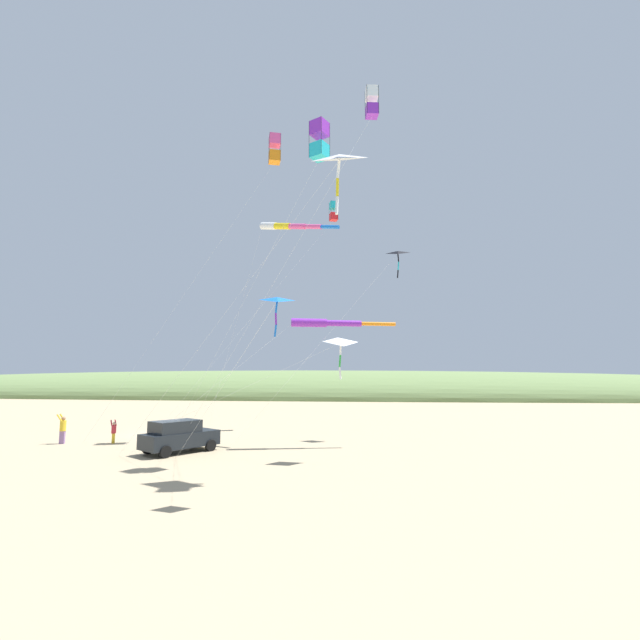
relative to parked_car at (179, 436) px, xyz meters
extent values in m
plane|color=tan|center=(7.84, 4.49, -0.95)|extent=(600.00, 600.00, 0.00)
ellipsoid|color=#6B844C|center=(62.84, 4.49, -0.95)|extent=(28.00, 240.00, 10.55)
cube|color=black|center=(0.08, -0.06, -0.20)|extent=(4.60, 3.94, 0.84)
cube|color=black|center=(-0.20, 0.14, 0.56)|extent=(3.05, 2.79, 0.68)
cylinder|color=black|center=(1.81, -0.11, -0.62)|extent=(0.67, 0.55, 0.66)
cylinder|color=black|center=(0.77, -1.64, -0.62)|extent=(0.67, 0.55, 0.66)
cylinder|color=black|center=(-0.61, 1.53, -0.62)|extent=(0.67, 0.55, 0.66)
cylinder|color=black|center=(-1.65, 0.00, -0.62)|extent=(0.67, 0.55, 0.66)
cube|color=yellow|center=(2.99, 0.21, -0.77)|extent=(0.60, 0.40, 0.36)
cube|color=white|center=(2.99, 0.21, -0.56)|extent=(0.62, 0.42, 0.06)
cube|color=#8E6B9E|center=(2.31, 8.99, -0.54)|extent=(0.20, 0.34, 0.82)
cylinder|color=gold|center=(2.31, 8.99, 0.20)|extent=(0.41, 0.41, 0.67)
sphere|color=#A37551|center=(2.31, 8.99, 0.67)|extent=(0.26, 0.26, 0.26)
cylinder|color=gold|center=(2.12, 9.13, 0.71)|extent=(0.15, 0.42, 0.51)
cylinder|color=gold|center=(2.46, 9.17, 0.71)|extent=(0.15, 0.42, 0.51)
cube|color=gold|center=(2.88, 5.78, -0.63)|extent=(0.26, 0.27, 0.64)
cylinder|color=#B72833|center=(2.88, 5.78, -0.05)|extent=(0.41, 0.41, 0.53)
sphere|color=tan|center=(2.88, 5.78, 0.32)|extent=(0.20, 0.20, 0.20)
cylinder|color=#B72833|center=(2.87, 5.97, 0.35)|extent=(0.27, 0.30, 0.40)
cylinder|color=#B72833|center=(3.07, 5.79, 0.35)|extent=(0.27, 0.30, 0.40)
pyramid|color=white|center=(-4.82, -9.74, 14.04)|extent=(1.33, 2.03, 0.74)
cylinder|color=black|center=(-4.77, -9.74, 13.93)|extent=(1.67, 0.06, 0.74)
cylinder|color=white|center=(-4.79, -9.70, 13.38)|extent=(0.21, 0.26, 0.92)
cylinder|color=yellow|center=(-4.78, -9.65, 12.48)|extent=(0.23, 0.21, 0.91)
cylinder|color=white|center=(-4.82, -9.63, 11.57)|extent=(0.28, 0.20, 0.92)
cylinder|color=white|center=(-3.04, -3.43, 6.45)|extent=(3.48, 12.64, 14.81)
cube|color=white|center=(-5.00, -11.36, 17.06)|extent=(0.65, 0.65, 0.56)
cube|color=purple|center=(-5.00, -11.36, 16.16)|extent=(0.65, 0.65, 0.56)
cylinder|color=black|center=(-4.68, -11.59, 16.61)|extent=(0.02, 0.02, 1.47)
cylinder|color=black|center=(-4.77, -11.03, 16.61)|extent=(0.02, 0.02, 1.47)
cylinder|color=black|center=(-5.23, -11.68, 16.61)|extent=(0.02, 0.02, 1.47)
cylinder|color=black|center=(-5.33, -11.13, 16.61)|extent=(0.02, 0.02, 1.47)
cylinder|color=white|center=(-2.40, -5.50, 7.46)|extent=(5.22, 11.72, 16.83)
cube|color=#EF4C93|center=(6.24, -4.01, 21.34)|extent=(1.06, 1.06, 0.85)
cube|color=orange|center=(6.24, -4.01, 19.99)|extent=(1.06, 1.06, 0.85)
cylinder|color=black|center=(6.78, -4.28, 20.66)|extent=(0.02, 0.02, 2.20)
cylinder|color=black|center=(6.52, -3.48, 20.66)|extent=(0.02, 0.02, 2.20)
cylinder|color=black|center=(5.97, -4.54, 20.66)|extent=(0.02, 0.02, 2.20)
cylinder|color=black|center=(5.71, -3.74, 20.66)|extent=(0.02, 0.02, 2.20)
cylinder|color=white|center=(4.61, 1.97, 9.31)|extent=(3.29, 11.98, 20.52)
cylinder|color=white|center=(7.98, -3.23, 15.19)|extent=(1.35, 1.69, 0.90)
cylinder|color=yellow|center=(7.18, -4.52, 14.85)|extent=(1.27, 1.64, 0.82)
cylinder|color=#EF4C93|center=(6.38, -5.80, 14.51)|extent=(1.20, 1.58, 0.74)
cylinder|color=#EF4C93|center=(5.58, -7.09, 14.16)|extent=(1.12, 1.53, 0.67)
cylinder|color=blue|center=(4.77, -8.38, 13.82)|extent=(1.05, 1.47, 0.59)
cylinder|color=white|center=(5.92, -1.37, 7.14)|extent=(4.94, 2.44, 16.18)
cylinder|color=purple|center=(2.94, -7.17, 6.85)|extent=(1.02, 2.34, 0.56)
cylinder|color=purple|center=(3.42, -9.40, 6.83)|extent=(0.87, 2.31, 0.41)
cylinder|color=orange|center=(3.90, -11.62, 6.82)|extent=(0.72, 2.28, 0.26)
cylinder|color=white|center=(0.84, -1.79, 2.88)|extent=(3.72, 8.55, 7.67)
pyramid|color=blue|center=(-9.16, -7.71, 6.35)|extent=(0.87, 1.11, 0.31)
cylinder|color=black|center=(-9.14, -7.71, 6.29)|extent=(0.82, 0.24, 0.30)
cylinder|color=blue|center=(-9.16, -7.69, 6.02)|extent=(0.12, 0.13, 0.45)
cylinder|color=purple|center=(-9.18, -7.68, 5.58)|extent=(0.12, 0.12, 0.45)
cylinder|color=blue|center=(-9.18, -7.67, 5.14)|extent=(0.10, 0.14, 0.45)
cylinder|color=white|center=(-5.64, -4.24, 2.65)|extent=(7.02, 6.94, 7.21)
cube|color=#1EB7C6|center=(13.29, -7.91, 18.72)|extent=(0.85, 0.85, 0.66)
cube|color=red|center=(13.29, -7.91, 17.67)|extent=(0.85, 0.85, 0.66)
cylinder|color=black|center=(13.71, -8.11, 18.19)|extent=(0.02, 0.02, 1.72)
cylinder|color=black|center=(13.49, -7.49, 18.19)|extent=(0.02, 0.02, 1.72)
cylinder|color=black|center=(13.09, -8.34, 18.19)|extent=(0.02, 0.02, 1.72)
cylinder|color=black|center=(12.86, -7.71, 18.19)|extent=(0.02, 0.02, 1.72)
cylinder|color=white|center=(9.33, -1.70, 8.19)|extent=(7.93, 12.43, 18.29)
pyramid|color=white|center=(-1.40, -9.54, 5.36)|extent=(1.34, 1.65, 0.55)
cylinder|color=black|center=(-1.37, -9.52, 5.28)|extent=(1.11, 0.42, 0.57)
cylinder|color=white|center=(-1.38, -9.52, 4.89)|extent=(0.17, 0.15, 0.65)
cylinder|color=green|center=(-1.40, -9.48, 4.25)|extent=(0.11, 0.16, 0.65)
cylinder|color=white|center=(-1.40, -9.49, 3.61)|extent=(0.12, 0.16, 0.65)
cylinder|color=white|center=(-0.39, -2.56, 2.14)|extent=(1.96, 13.94, 6.19)
cube|color=purple|center=(-1.78, -8.42, 17.31)|extent=(1.13, 1.13, 0.84)
cube|color=#1EB7C6|center=(-1.78, -8.42, 15.97)|extent=(1.13, 1.13, 0.84)
cylinder|color=black|center=(-1.61, -8.99, 16.64)|extent=(0.02, 0.02, 2.18)
cylinder|color=black|center=(-1.22, -8.25, 16.64)|extent=(0.02, 0.02, 2.18)
cylinder|color=black|center=(-2.35, -8.59, 16.64)|extent=(0.02, 0.02, 2.18)
cylinder|color=black|center=(-1.95, -7.85, 16.64)|extent=(0.02, 0.02, 2.18)
cylinder|color=white|center=(1.43, -2.89, 7.30)|extent=(6.44, 11.08, 16.51)
pyramid|color=black|center=(7.38, -13.20, 12.58)|extent=(0.94, 1.38, 0.47)
cylinder|color=black|center=(7.41, -13.20, 12.50)|extent=(1.12, 0.09, 0.47)
cylinder|color=black|center=(7.43, -13.23, 12.14)|extent=(0.17, 0.18, 0.61)
cylinder|color=#1EB7C6|center=(7.46, -13.22, 11.54)|extent=(0.15, 0.18, 0.61)
cylinder|color=black|center=(7.50, -13.17, 10.94)|extent=(0.18, 0.18, 0.61)
cylinder|color=white|center=(4.05, -7.93, 5.75)|extent=(6.73, 10.56, 13.41)
camera|label=1|loc=(-25.14, -11.21, 3.54)|focal=24.89mm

